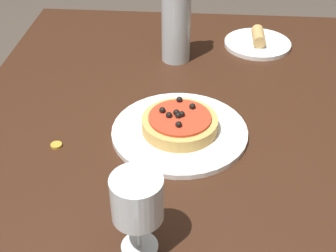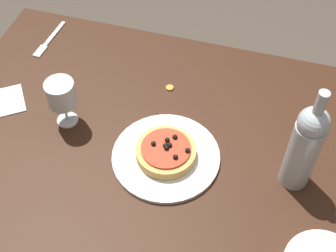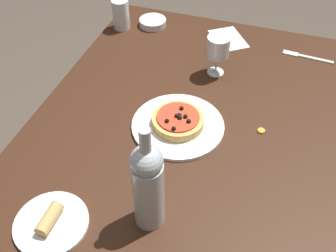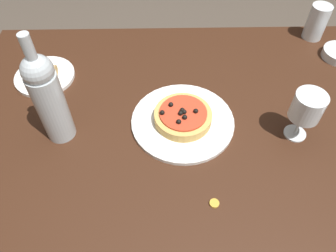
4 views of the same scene
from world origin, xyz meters
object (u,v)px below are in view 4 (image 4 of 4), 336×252
object	(u,v)px
dinner_plate	(183,121)
wine_bottle	(48,97)
wine_glass	(307,108)
water_cup	(317,22)
bottle_cap	(214,203)
side_plate	(44,75)
dining_table	(186,143)
pizza	(183,116)

from	to	relation	value
dinner_plate	wine_bottle	xyz separation A→B (m)	(0.35, 0.03, 0.14)
wine_glass	water_cup	world-z (taller)	wine_glass
wine_glass	bottle_cap	distance (m)	0.35
water_cup	side_plate	distance (m)	0.97
wine_bottle	side_plate	world-z (taller)	wine_bottle
water_cup	bottle_cap	bearing A→B (deg)	56.89
dinner_plate	side_plate	world-z (taller)	side_plate
wine_glass	side_plate	xyz separation A→B (m)	(0.76, -0.25, -0.10)
dining_table	pizza	distance (m)	0.11
pizza	water_cup	xyz separation A→B (m)	(-0.50, -0.41, 0.03)
pizza	wine_bottle	bearing A→B (deg)	5.10
wine_bottle	side_plate	xyz separation A→B (m)	(0.10, -0.23, -0.13)
pizza	side_plate	world-z (taller)	pizza
dinner_plate	side_plate	distance (m)	0.49
wine_glass	water_cup	size ratio (longest dim) A/B	1.22
dinner_plate	pizza	world-z (taller)	pizza
pizza	bottle_cap	distance (m)	0.27
wine_bottle	side_plate	distance (m)	0.29
wine_glass	water_cup	xyz separation A→B (m)	(-0.18, -0.46, -0.05)
dinner_plate	water_cup	size ratio (longest dim) A/B	2.37
dining_table	bottle_cap	size ratio (longest dim) A/B	56.84
water_cup	side_plate	size ratio (longest dim) A/B	0.65
bottle_cap	water_cup	bearing A→B (deg)	-123.11
pizza	water_cup	size ratio (longest dim) A/B	1.31
dinner_plate	wine_glass	size ratio (longest dim) A/B	1.95
wine_glass	bottle_cap	world-z (taller)	wine_glass
bottle_cap	dinner_plate	bearing A→B (deg)	-76.03
bottle_cap	side_plate	bearing A→B (deg)	-42.23
pizza	dinner_plate	bearing A→B (deg)	-147.16
pizza	water_cup	distance (m)	0.65
dining_table	wine_glass	bearing A→B (deg)	173.66
dinner_plate	water_cup	bearing A→B (deg)	-140.70
dining_table	water_cup	size ratio (longest dim) A/B	10.81
pizza	wine_bottle	distance (m)	0.37
water_cup	side_plate	world-z (taller)	water_cup
pizza	wine_glass	xyz separation A→B (m)	(-0.32, 0.05, 0.08)
dinner_plate	wine_glass	distance (m)	0.34
water_cup	bottle_cap	distance (m)	0.80
dinner_plate	water_cup	distance (m)	0.65
pizza	dining_table	bearing A→B (deg)	132.05
dinner_plate	pizza	size ratio (longest dim) A/B	1.80
wine_glass	pizza	bearing A→B (deg)	-8.60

